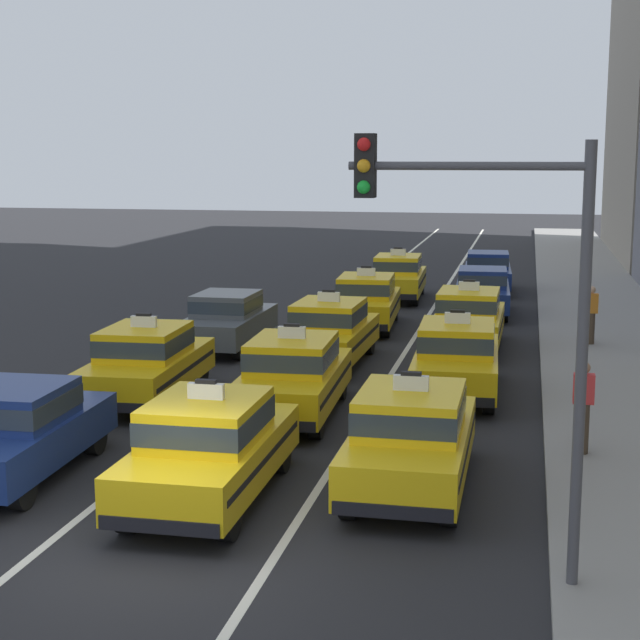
# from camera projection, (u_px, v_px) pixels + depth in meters

# --- Properties ---
(ground_plane) EXTENTS (160.00, 160.00, 0.00)m
(ground_plane) POSITION_uv_depth(u_px,v_px,m) (154.00, 556.00, 13.25)
(ground_plane) COLOR #232326
(lane_stripe_left_center) EXTENTS (0.14, 80.00, 0.01)m
(lane_stripe_left_center) POSITION_uv_depth(u_px,v_px,m) (330.00, 316.00, 32.87)
(lane_stripe_left_center) COLOR silver
(lane_stripe_left_center) RESTS_ON ground
(lane_stripe_center_right) EXTENTS (0.14, 80.00, 0.01)m
(lane_stripe_center_right) POSITION_uv_depth(u_px,v_px,m) (426.00, 319.00, 32.22)
(lane_stripe_center_right) COLOR silver
(lane_stripe_center_right) RESTS_ON ground
(sidewalk_curb) EXTENTS (4.00, 90.00, 0.15)m
(sidewalk_curb) POSITION_uv_depth(u_px,v_px,m) (617.00, 354.00, 26.24)
(sidewalk_curb) COLOR gray
(sidewalk_curb) RESTS_ON ground
(sedan_left_nearest) EXTENTS (1.92, 4.36, 1.58)m
(sedan_left_nearest) POSITION_uv_depth(u_px,v_px,m) (18.00, 428.00, 16.32)
(sedan_left_nearest) COLOR black
(sedan_left_nearest) RESTS_ON ground
(taxi_left_second) EXTENTS (2.00, 4.63, 1.96)m
(taxi_left_second) POSITION_uv_depth(u_px,v_px,m) (147.00, 361.00, 21.45)
(taxi_left_second) COLOR black
(taxi_left_second) RESTS_ON ground
(sedan_left_third) EXTENTS (1.76, 4.30, 1.58)m
(sedan_left_third) POSITION_uv_depth(u_px,v_px,m) (227.00, 319.00, 27.23)
(sedan_left_third) COLOR black
(sedan_left_third) RESTS_ON ground
(taxi_center_nearest) EXTENTS (1.84, 4.57, 1.96)m
(taxi_center_nearest) POSITION_uv_depth(u_px,v_px,m) (209.00, 446.00, 15.21)
(taxi_center_nearest) COLOR black
(taxi_center_nearest) RESTS_ON ground
(taxi_center_second) EXTENTS (1.99, 4.63, 1.96)m
(taxi_center_second) POSITION_uv_depth(u_px,v_px,m) (293.00, 375.00, 20.16)
(taxi_center_second) COLOR black
(taxi_center_second) RESTS_ON ground
(taxi_center_third) EXTENTS (1.90, 4.59, 1.96)m
(taxi_center_third) POSITION_uv_depth(u_px,v_px,m) (330.00, 331.00, 25.15)
(taxi_center_third) COLOR black
(taxi_center_third) RESTS_ON ground
(taxi_center_fourth) EXTENTS (2.06, 4.65, 1.96)m
(taxi_center_fourth) POSITION_uv_depth(u_px,v_px,m) (366.00, 300.00, 30.44)
(taxi_center_fourth) COLOR black
(taxi_center_fourth) RESTS_ON ground
(taxi_center_fifth) EXTENTS (1.99, 4.63, 1.96)m
(taxi_center_fifth) POSITION_uv_depth(u_px,v_px,m) (398.00, 276.00, 36.51)
(taxi_center_fifth) COLOR black
(taxi_center_fifth) RESTS_ON ground
(taxi_right_nearest) EXTENTS (1.83, 4.56, 1.96)m
(taxi_right_nearest) POSITION_uv_depth(u_px,v_px,m) (411.00, 436.00, 15.75)
(taxi_right_nearest) COLOR black
(taxi_right_nearest) RESTS_ON ground
(taxi_right_second) EXTENTS (1.95, 4.61, 1.96)m
(taxi_right_second) POSITION_uv_depth(u_px,v_px,m) (457.00, 357.00, 21.91)
(taxi_right_second) COLOR black
(taxi_right_second) RESTS_ON ground
(taxi_right_third) EXTENTS (1.86, 4.58, 1.96)m
(taxi_right_third) POSITION_uv_depth(u_px,v_px,m) (468.00, 318.00, 27.18)
(taxi_right_third) COLOR black
(taxi_right_third) RESTS_ON ground
(sedan_right_fourth) EXTENTS (1.93, 4.37, 1.58)m
(sedan_right_fourth) POSITION_uv_depth(u_px,v_px,m) (482.00, 290.00, 33.01)
(sedan_right_fourth) COLOR black
(sedan_right_fourth) RESTS_ON ground
(sedan_right_fifth) EXTENTS (1.95, 4.37, 1.58)m
(sedan_right_fifth) POSITION_uv_depth(u_px,v_px,m) (488.00, 270.00, 38.53)
(sedan_right_fifth) COLOR black
(sedan_right_fifth) RESTS_ON ground
(pedestrian_near_crosswalk) EXTENTS (0.36, 0.24, 1.62)m
(pedestrian_near_crosswalk) POSITION_uv_depth(u_px,v_px,m) (591.00, 315.00, 27.17)
(pedestrian_near_crosswalk) COLOR #473828
(pedestrian_near_crosswalk) RESTS_ON sidewalk_curb
(pedestrian_mid_block) EXTENTS (0.36, 0.24, 1.63)m
(pedestrian_mid_block) POSITION_uv_depth(u_px,v_px,m) (583.00, 407.00, 17.18)
(pedestrian_mid_block) COLOR #473828
(pedestrian_mid_block) RESTS_ON sidewalk_curb
(traffic_light_pole) EXTENTS (2.87, 0.33, 5.58)m
(traffic_light_pole) POSITION_uv_depth(u_px,v_px,m) (501.00, 284.00, 11.64)
(traffic_light_pole) COLOR #47474C
(traffic_light_pole) RESTS_ON ground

